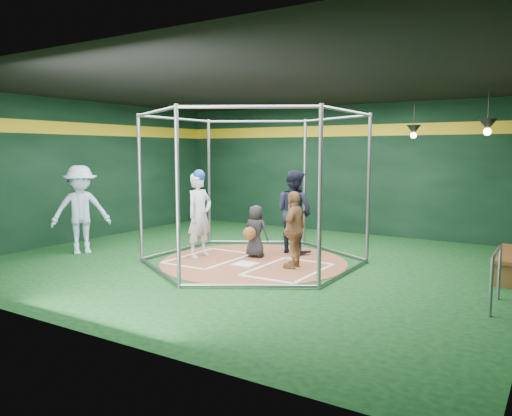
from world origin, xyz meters
The scene contains 14 objects.
room_shell centered at (0.00, 0.01, 1.75)m, with size 10.10×9.10×3.53m.
clay_disc centered at (0.00, 0.00, 0.01)m, with size 3.80×3.80×0.01m, color brown.
home_plate centered at (0.00, -0.30, 0.02)m, with size 0.43×0.43×0.01m, color white.
batter_box_left centered at (-0.95, -0.25, 0.02)m, with size 1.17×1.77×0.01m.
batter_box_right centered at (0.95, -0.25, 0.02)m, with size 1.17×1.77×0.01m.
batting_cage centered at (0.00, 0.00, 1.50)m, with size 4.05×4.67×3.00m.
pendant_lamp_near centered at (2.20, 3.60, 2.74)m, with size 0.34×0.34×0.90m.
pendant_lamp_far centered at (4.00, 2.00, 2.74)m, with size 0.34×0.34×0.90m.
batter_figure centered at (-1.22, -0.20, 0.93)m, with size 0.50×0.70×1.86m.
visitor_leopard centered at (0.95, -0.03, 0.75)m, with size 0.87×0.36×1.48m, color tan.
catcher_figure centered at (-0.19, 0.37, 0.56)m, with size 0.57×0.59×1.11m.
umpire centered at (0.28, 1.25, 0.93)m, with size 0.89×0.69×1.83m, color black.
bystander_blue centered at (-3.68, -1.27, 0.97)m, with size 1.25×0.72×1.94m, color #A5BEDA.
steel_railing centered at (4.55, -0.67, 0.56)m, with size 0.05×0.98×0.85m.
Camera 1 is at (5.34, -8.45, 2.26)m, focal length 35.00 mm.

